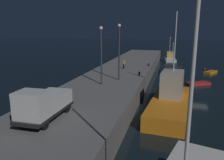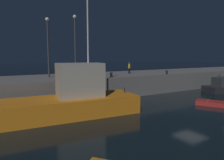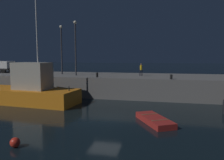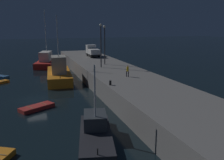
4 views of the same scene
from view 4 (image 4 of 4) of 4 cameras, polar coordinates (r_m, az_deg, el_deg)
ground_plane at (r=33.66m, az=-17.62°, el=-4.43°), size 320.00×320.00×0.00m
pier_quay at (r=35.85m, az=2.99°, el=-0.65°), size 73.05×9.20×2.59m
fishing_trawler_red at (r=21.04m, az=-3.94°, el=-12.25°), size 8.33×4.39×6.55m
fishing_boat_blue at (r=43.60m, az=-12.50°, el=1.60°), size 12.85×5.00×11.28m
fishing_boat_white at (r=61.03m, az=-15.26°, el=4.40°), size 13.42×7.01×13.51m
dinghy_orange_near at (r=29.74m, az=-17.47°, el=-6.23°), size 3.28×4.25×0.49m
rowboat_white_mid at (r=49.87m, az=-25.00°, el=0.72°), size 3.21×3.22×0.47m
lamp_post_west at (r=44.25m, az=-1.77°, el=9.11°), size 0.44×0.44×7.07m
lamp_post_east at (r=41.09m, az=-2.67°, el=9.05°), size 0.44×0.44×7.38m
utility_truck at (r=56.13m, az=-4.63°, el=6.87°), size 5.43×2.17×2.62m
dockworker at (r=33.66m, az=3.72°, el=2.34°), size 0.41×0.41×1.64m
bollard_west at (r=28.99m, az=-0.41°, el=-0.68°), size 0.28×0.28×0.54m
bollard_central at (r=37.45m, az=-4.23°, el=2.40°), size 0.28×0.28×0.58m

